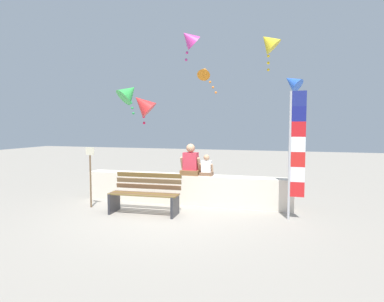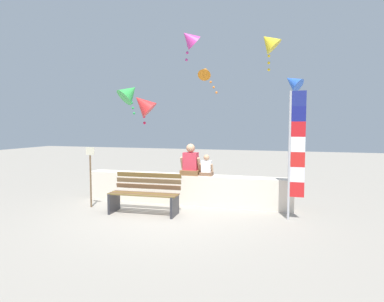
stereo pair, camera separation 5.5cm
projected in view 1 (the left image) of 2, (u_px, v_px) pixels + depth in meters
ground_plane at (167, 216)px, 7.42m from camera, size 40.00×40.00×0.00m
seawall_ledge at (185, 189)px, 8.60m from camera, size 5.30×0.45×0.74m
park_bench at (145, 195)px, 7.64m from camera, size 1.60×0.70×0.88m
person_adult at (191, 163)px, 8.49m from camera, size 0.51×0.38×0.78m
person_child at (206, 167)px, 8.38m from camera, size 0.34×0.25×0.52m
flag_banner at (295, 149)px, 7.03m from camera, size 0.34×0.05×2.68m
kite_orange at (205, 72)px, 11.68m from camera, size 0.69×0.68×1.08m
kite_yellow at (269, 42)px, 9.61m from camera, size 0.72×0.73×1.11m
kite_green at (129, 93)px, 11.57m from camera, size 1.08×1.09×1.19m
kite_red at (143, 104)px, 9.61m from camera, size 0.91×0.77×0.97m
kite_blue at (292, 82)px, 9.93m from camera, size 0.74×0.73×1.07m
kite_magenta at (189, 38)px, 9.42m from camera, size 0.79×0.75×0.90m
sign_post at (90, 172)px, 8.16m from camera, size 0.24×0.05×1.45m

